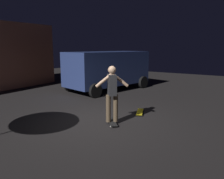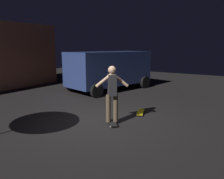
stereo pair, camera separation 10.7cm
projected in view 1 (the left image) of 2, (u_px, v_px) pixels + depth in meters
The scene contains 5 objects.
ground_plane at pixel (99, 121), 6.89m from camera, with size 28.00×28.00×0.00m, color black.
parked_van at pixel (108, 68), 11.74m from camera, with size 4.91×3.10×2.03m.
skateboard_ridden at pixel (112, 122), 6.65m from camera, with size 0.71×0.67×0.07m.
skateboard_spare at pixel (140, 112), 7.68m from camera, with size 0.80×0.46×0.07m.
skater at pixel (112, 90), 6.47m from camera, with size 0.73×0.79×1.67m.
Camera 1 is at (-5.36, -3.84, 2.28)m, focal length 35.48 mm.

